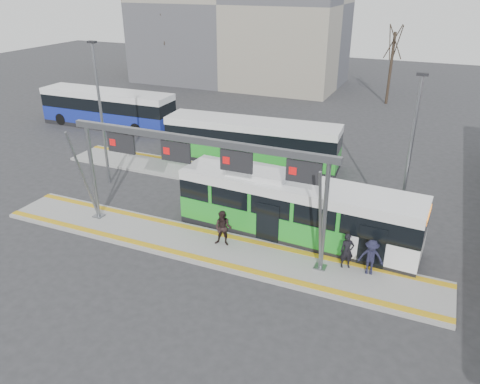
% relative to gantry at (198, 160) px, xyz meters
% --- Properties ---
extents(ground, '(120.00, 120.00, 0.00)m').
position_rel_gantry_xyz_m(ground, '(0.35, -0.25, -4.30)').
color(ground, '#2D2D30').
rests_on(ground, ground).
extents(platform_main, '(22.00, 3.00, 0.15)m').
position_rel_gantry_xyz_m(platform_main, '(0.35, -0.25, -4.22)').
color(platform_main, gray).
rests_on(platform_main, ground).
extents(platform_second, '(20.00, 3.00, 0.15)m').
position_rel_gantry_xyz_m(platform_second, '(-3.65, 7.75, -4.22)').
color(platform_second, gray).
rests_on(platform_second, ground).
extents(tactile_main, '(22.00, 2.65, 0.02)m').
position_rel_gantry_xyz_m(tactile_main, '(0.35, -0.25, -4.14)').
color(tactile_main, gold).
rests_on(tactile_main, platform_main).
extents(tactile_second, '(20.00, 0.35, 0.02)m').
position_rel_gantry_xyz_m(tactile_second, '(-3.65, 8.90, -4.14)').
color(tactile_second, gold).
rests_on(tactile_second, platform_second).
extents(gantry, '(13.00, 1.68, 5.20)m').
position_rel_gantry_xyz_m(gantry, '(0.00, 0.00, 0.00)').
color(gantry, slate).
rests_on(gantry, platform_main).
extents(apartment_block, '(24.50, 12.50, 18.40)m').
position_rel_gantry_xyz_m(apartment_block, '(-13.65, 35.75, 4.91)').
color(apartment_block, gray).
rests_on(apartment_block, ground).
extents(hero_bus, '(11.84, 3.12, 3.22)m').
position_rel_gantry_xyz_m(hero_bus, '(3.92, 2.43, -2.82)').
color(hero_bus, black).
rests_on(hero_bus, ground).
extents(bg_bus_green, '(12.01, 3.33, 2.97)m').
position_rel_gantry_xyz_m(bg_bus_green, '(-1.89, 10.95, -2.83)').
color(bg_bus_green, black).
rests_on(bg_bus_green, ground).
extents(bg_bus_blue, '(11.82, 2.85, 3.07)m').
position_rel_gantry_xyz_m(bg_bus_blue, '(-16.25, 13.95, -2.78)').
color(bg_bus_blue, black).
rests_on(bg_bus_blue, ground).
extents(passenger_a, '(0.70, 0.59, 1.62)m').
position_rel_gantry_xyz_m(passenger_a, '(6.84, 0.55, -3.34)').
color(passenger_a, black).
rests_on(passenger_a, platform_main).
extents(passenger_b, '(0.95, 0.80, 1.75)m').
position_rel_gantry_xyz_m(passenger_b, '(1.14, 0.10, -3.28)').
color(passenger_b, black).
rests_on(passenger_b, platform_main).
extents(passenger_c, '(1.12, 0.75, 1.61)m').
position_rel_gantry_xyz_m(passenger_c, '(7.86, 0.46, -3.34)').
color(passenger_c, black).
rests_on(passenger_c, platform_main).
extents(tree_left, '(1.40, 1.40, 8.16)m').
position_rel_gantry_xyz_m(tree_left, '(-4.17, 31.76, 1.89)').
color(tree_left, '#382B21').
rests_on(tree_left, ground).
extents(tree_mid, '(1.40, 1.40, 7.83)m').
position_rel_gantry_xyz_m(tree_mid, '(4.36, 31.60, 1.64)').
color(tree_mid, '#382B21').
rests_on(tree_mid, ground).
extents(tree_far, '(1.40, 1.40, 8.24)m').
position_rel_gantry_xyz_m(tree_far, '(-20.09, 30.47, 1.95)').
color(tree_far, '#382B21').
rests_on(tree_far, ground).
extents(lamp_west, '(0.50, 0.25, 8.50)m').
position_rel_gantry_xyz_m(lamp_west, '(-8.67, 4.18, 0.19)').
color(lamp_west, slate).
rests_on(lamp_west, ground).
extents(lamp_east, '(0.50, 0.25, 7.94)m').
position_rel_gantry_xyz_m(lamp_east, '(8.55, 4.77, -0.09)').
color(lamp_east, slate).
rests_on(lamp_east, ground).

